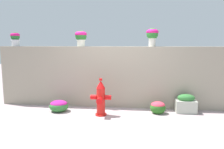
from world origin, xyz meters
TOP-DOWN VIEW (x-y plane):
  - ground_plane at (0.00, 0.00)m, footprint 24.00×24.00m
  - stone_wall at (0.00, 1.21)m, footprint 6.23×0.29m
  - potted_plant_0 at (-2.74, 1.20)m, footprint 0.24×0.24m
  - potted_plant_1 at (-0.93, 1.22)m, footprint 0.31×0.31m
  - potted_plant_2 at (0.92, 1.25)m, footprint 0.31×0.31m
  - fire_hydrant at (-0.28, 0.42)m, footprint 0.48×0.39m
  - flower_bush_left at (-1.36, 0.60)m, footprint 0.47×0.42m
  - flower_bush_right at (1.06, 0.71)m, footprint 0.37×0.33m
  - planter_box at (1.74, 0.85)m, footprint 0.48×0.31m

SIDE VIEW (x-z plane):
  - ground_plane at x=0.00m, z-range 0.00..0.00m
  - flower_bush_left at x=-1.36m, z-range 0.01..0.29m
  - flower_bush_right at x=1.06m, z-range 0.01..0.31m
  - planter_box at x=1.74m, z-range -0.01..0.44m
  - fire_hydrant at x=-0.28m, z-range -0.04..0.83m
  - stone_wall at x=0.00m, z-range 0.00..1.59m
  - potted_plant_0 at x=-2.74m, z-range 1.62..2.00m
  - potted_plant_1 at x=-0.93m, z-range 1.64..2.05m
  - potted_plant_2 at x=0.92m, z-range 1.66..2.12m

